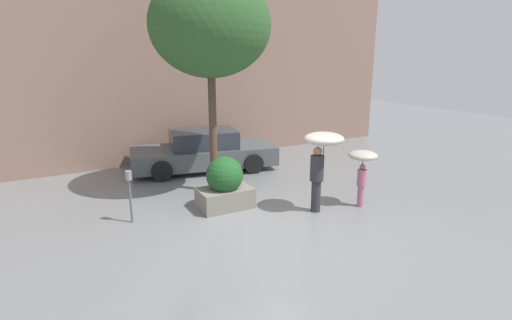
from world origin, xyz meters
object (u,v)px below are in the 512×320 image
(planter_box, at_px, (225,185))
(person_adult, at_px, (322,151))
(person_child, at_px, (363,162))
(street_tree, at_px, (210,26))
(parking_meter, at_px, (129,185))
(parked_car_near, at_px, (204,151))

(planter_box, bearing_deg, person_adult, -33.93)
(person_adult, bearing_deg, person_child, 8.89)
(person_child, xyz_separation_m, street_tree, (-2.69, 2.68, 3.15))
(person_adult, height_order, parking_meter, person_adult)
(parked_car_near, xyz_separation_m, parking_meter, (-2.93, -3.17, 0.27))
(person_adult, relative_size, street_tree, 0.34)
(person_child, distance_m, parking_meter, 5.34)
(planter_box, distance_m, parked_car_near, 3.44)
(parking_meter, bearing_deg, person_adult, -19.61)
(person_adult, bearing_deg, parking_meter, 178.39)
(parked_car_near, bearing_deg, planter_box, 178.31)
(person_child, distance_m, street_tree, 4.93)
(planter_box, relative_size, person_child, 0.93)
(person_child, height_order, parked_car_near, person_child)
(street_tree, bearing_deg, parking_meter, -155.88)
(planter_box, bearing_deg, parked_car_near, 76.88)
(parked_car_near, distance_m, parking_meter, 4.33)
(parked_car_near, height_order, street_tree, street_tree)
(street_tree, distance_m, parking_meter, 4.28)
(planter_box, distance_m, parking_meter, 2.17)
(person_adult, xyz_separation_m, parked_car_near, (-1.07, 4.60, -0.87))
(planter_box, height_order, person_child, person_child)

